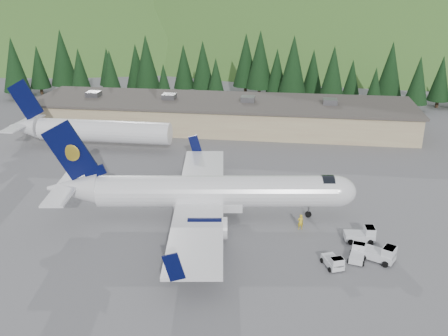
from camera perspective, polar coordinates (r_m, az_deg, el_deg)
The scene contains 11 objects.
ground at distance 59.65m, azimuth -0.80°, elevation -5.64°, with size 600.00×600.00×0.00m, color #5B5B60.
airliner at distance 58.31m, azimuth -1.86°, elevation -2.83°, with size 36.15×34.04×12.00m.
second_airliner at distance 85.01m, azimuth -15.36°, elevation 4.23°, with size 27.50×11.00×10.05m.
baggage_tug_a at distance 56.24m, azimuth 15.51°, elevation -7.35°, with size 3.28×2.14×1.68m.
baggage_tug_b at distance 53.05m, azimuth 17.47°, elevation -9.34°, with size 3.75×3.11×1.79m.
baggage_tug_c at distance 52.84m, azimuth 15.04°, elevation -9.39°, with size 2.11×2.92×1.43m.
terminal_building at distance 94.78m, azimuth -0.31°, elevation 6.23°, with size 71.00×17.00×6.10m.
baggage_tug_d at distance 50.83m, azimuth 12.43°, elevation -10.45°, with size 2.35×2.94×1.41m.
ramp_worker at distance 57.16m, azimuth 8.73°, elevation -6.11°, with size 0.68×0.44×1.86m, color gold.
tree_line at distance 116.69m, azimuth -0.50°, elevation 11.43°, with size 110.38×19.02×14.29m.
hills at distance 285.77m, azimuth 16.44°, elevation -2.50°, with size 614.00×330.00×300.00m.
Camera 1 is at (8.24, -52.71, 26.68)m, focal length 40.00 mm.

